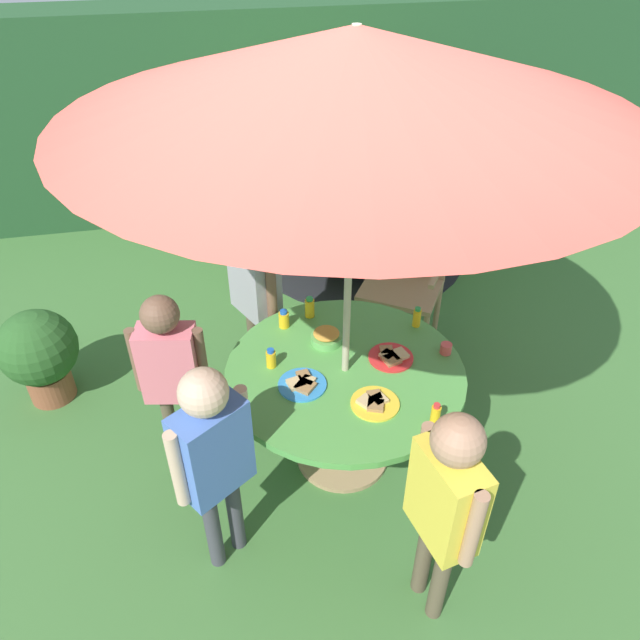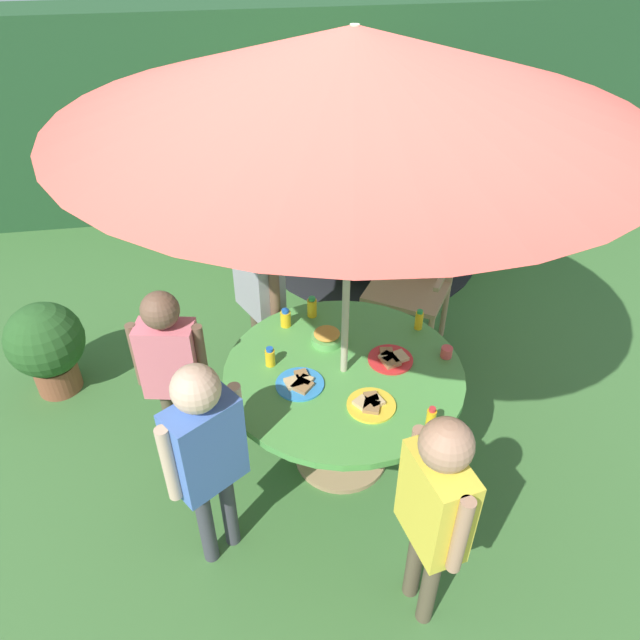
{
  "view_description": "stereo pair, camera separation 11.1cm",
  "coord_description": "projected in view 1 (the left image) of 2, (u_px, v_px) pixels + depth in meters",
  "views": [
    {
      "loc": [
        -0.6,
        -2.26,
        2.78
      ],
      "look_at": [
        -0.1,
        0.19,
        0.89
      ],
      "focal_mm": 33.49,
      "sensor_mm": 36.0,
      "label": 1
    },
    {
      "loc": [
        -0.49,
        -2.28,
        2.78
      ],
      "look_at": [
        -0.1,
        0.19,
        0.89
      ],
      "focal_mm": 33.49,
      "sensor_mm": 36.0,
      "label": 2
    }
  ],
  "objects": [
    {
      "name": "dome_tent",
      "position": [
        362.0,
        169.0,
        4.96
      ],
      "size": [
        2.19,
        2.19,
        1.59
      ],
      "rotation": [
        0.0,
        0.0,
        0.18
      ],
      "color": "#8CC633",
      "rests_on": "ground_plane"
    },
    {
      "name": "ground_plane",
      "position": [
        342.0,
        457.0,
        3.54
      ],
      "size": [
        10.0,
        10.0,
        0.02
      ],
      "primitive_type": "cube",
      "color": "#3D6B33"
    },
    {
      "name": "snack_bowl",
      "position": [
        326.0,
        337.0,
        3.28
      ],
      "size": [
        0.17,
        0.17,
        0.08
      ],
      "color": "#66B259",
      "rests_on": "garden_table"
    },
    {
      "name": "garden_table",
      "position": [
        344.0,
        387.0,
        3.2
      ],
      "size": [
        1.26,
        1.26,
        0.69
      ],
      "color": "tan",
      "rests_on": "ground_plane"
    },
    {
      "name": "plate_center_front",
      "position": [
        375.0,
        403.0,
        2.91
      ],
      "size": [
        0.24,
        0.24,
        0.03
      ],
      "color": "yellow",
      "rests_on": "garden_table"
    },
    {
      "name": "child_in_pink_shirt",
      "position": [
        170.0,
        363.0,
        3.09
      ],
      "size": [
        0.39,
        0.22,
        1.15
      ],
      "rotation": [
        0.0,
        0.0,
        -0.2
      ],
      "color": "brown",
      "rests_on": "ground_plane"
    },
    {
      "name": "cup_near",
      "position": [
        446.0,
        349.0,
        3.21
      ],
      "size": [
        0.06,
        0.06,
        0.06
      ],
      "primitive_type": "cylinder",
      "color": "#E04C47",
      "rests_on": "garden_table"
    },
    {
      "name": "juice_bottle_far_left",
      "position": [
        284.0,
        319.0,
        3.38
      ],
      "size": [
        0.06,
        0.06,
        0.11
      ],
      "color": "yellow",
      "rests_on": "garden_table"
    },
    {
      "name": "juice_bottle_near_left",
      "position": [
        310.0,
        308.0,
        3.46
      ],
      "size": [
        0.06,
        0.06,
        0.13
      ],
      "color": "yellow",
      "rests_on": "garden_table"
    },
    {
      "name": "plate_near_right",
      "position": [
        391.0,
        357.0,
        3.18
      ],
      "size": [
        0.24,
        0.24,
        0.03
      ],
      "color": "red",
      "rests_on": "garden_table"
    },
    {
      "name": "potted_plant",
      "position": [
        39.0,
        352.0,
        3.72
      ],
      "size": [
        0.48,
        0.48,
        0.65
      ],
      "color": "brown",
      "rests_on": "ground_plane"
    },
    {
      "name": "juice_bottle_center_back",
      "position": [
        271.0,
        358.0,
        3.11
      ],
      "size": [
        0.05,
        0.05,
        0.11
      ],
      "color": "yellow",
      "rests_on": "garden_table"
    },
    {
      "name": "child_in_grey_shirt",
      "position": [
        254.0,
        279.0,
        3.6
      ],
      "size": [
        0.31,
        0.39,
        1.26
      ],
      "rotation": [
        0.0,
        0.0,
        -1.12
      ],
      "color": "brown",
      "rests_on": "ground_plane"
    },
    {
      "name": "plate_mid_right",
      "position": [
        302.0,
        384.0,
        3.02
      ],
      "size": [
        0.25,
        0.25,
        0.03
      ],
      "color": "#338CD8",
      "rests_on": "garden_table"
    },
    {
      "name": "hedge_backdrop",
      "position": [
        259.0,
        110.0,
        5.74
      ],
      "size": [
        9.0,
        0.7,
        1.87
      ],
      "primitive_type": "cube",
      "color": "#234C28",
      "rests_on": "ground_plane"
    },
    {
      "name": "juice_bottle_mid_left",
      "position": [
        436.0,
        415.0,
        2.78
      ],
      "size": [
        0.05,
        0.05,
        0.12
      ],
      "color": "yellow",
      "rests_on": "garden_table"
    },
    {
      "name": "patio_umbrella",
      "position": [
        355.0,
        72.0,
        2.23
      ],
      "size": [
        2.34,
        2.34,
        2.34
      ],
      "color": "#B7AD8C",
      "rests_on": "ground_plane"
    },
    {
      "name": "child_in_blue_shirt",
      "position": [
        213.0,
        449.0,
        2.57
      ],
      "size": [
        0.36,
        0.32,
        1.22
      ],
      "rotation": [
        0.0,
        0.0,
        0.6
      ],
      "color": "#3F3F47",
      "rests_on": "ground_plane"
    },
    {
      "name": "wooden_chair",
      "position": [
        406.0,
        266.0,
        4.12
      ],
      "size": [
        0.69,
        0.67,
        1.07
      ],
      "rotation": [
        0.0,
        0.0,
        -0.58
      ],
      "color": "tan",
      "rests_on": "ground_plane"
    },
    {
      "name": "juice_bottle_far_right",
      "position": [
        417.0,
        317.0,
        3.39
      ],
      "size": [
        0.05,
        0.05,
        0.12
      ],
      "color": "yellow",
      "rests_on": "garden_table"
    },
    {
      "name": "child_in_yellow_shirt",
      "position": [
        446.0,
        497.0,
        2.38
      ],
      "size": [
        0.23,
        0.41,
        1.22
      ],
      "rotation": [
        0.0,
        0.0,
        1.77
      ],
      "color": "brown",
      "rests_on": "ground_plane"
    }
  ]
}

